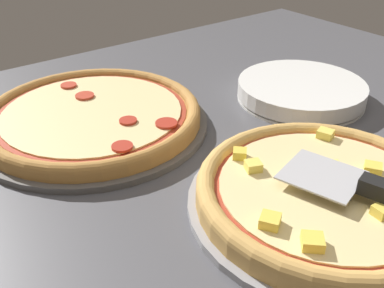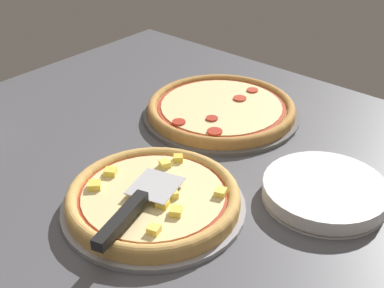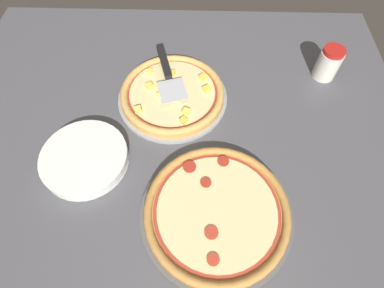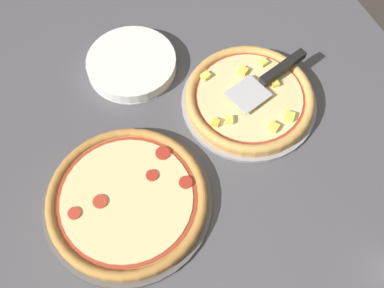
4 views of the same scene
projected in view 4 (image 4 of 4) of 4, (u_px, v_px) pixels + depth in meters
The scene contains 7 objects.
ground_plane at pixel (204, 128), 113.43cm from camera, with size 142.32×118.50×3.60cm, color #4C4C51.
pizza_pan_front at pixel (249, 102), 114.51cm from camera, with size 34.44×34.44×1.00cm, color #939399.
pizza_front at pixel (250, 97), 112.65cm from camera, with size 32.38×32.38×3.62cm.
pizza_pan_back at pixel (128, 202), 101.43cm from camera, with size 38.39×38.39×1.00cm, color #565451.
pizza_back at pixel (127, 199), 99.88cm from camera, with size 36.09×36.09×2.61cm.
serving_spatula at pixel (276, 73), 112.86cm from camera, with size 11.61×24.37×2.00cm.
plate_stack at pixel (132, 64), 118.90cm from camera, with size 23.68×23.68×3.50cm.
Camera 4 is at (-52.06, 26.04, 95.68)cm, focal length 42.00 mm.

